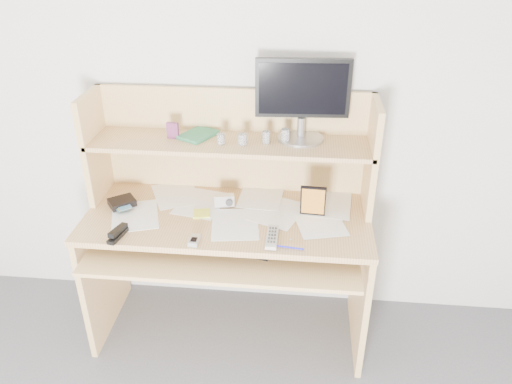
# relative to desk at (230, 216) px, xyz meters

# --- Properties ---
(back_wall) EXTENTS (3.60, 0.04, 2.50)m
(back_wall) POSITION_rel_desk_xyz_m (0.00, 0.24, 0.56)
(back_wall) COLOR silver
(back_wall) RESTS_ON floor
(desk) EXTENTS (1.40, 0.70, 1.30)m
(desk) POSITION_rel_desk_xyz_m (0.00, 0.00, 0.00)
(desk) COLOR tan
(desk) RESTS_ON floor
(paper_clutter) EXTENTS (1.32, 0.54, 0.01)m
(paper_clutter) POSITION_rel_desk_xyz_m (0.00, -0.08, 0.06)
(paper_clutter) COLOR white
(paper_clutter) RESTS_ON desk
(keyboard) EXTENTS (0.49, 0.30, 0.03)m
(keyboard) POSITION_rel_desk_xyz_m (0.02, -0.16, -0.03)
(keyboard) COLOR black
(keyboard) RESTS_ON desk
(tv_remote) EXTENTS (0.05, 0.18, 0.02)m
(tv_remote) POSITION_rel_desk_xyz_m (0.23, -0.27, 0.07)
(tv_remote) COLOR #B0B0AA
(tv_remote) RESTS_ON paper_clutter
(flip_phone) EXTENTS (0.05, 0.08, 0.02)m
(flip_phone) POSITION_rel_desk_xyz_m (-0.11, -0.33, 0.07)
(flip_phone) COLOR silver
(flip_phone) RESTS_ON paper_clutter
(stapler) EXTENTS (0.06, 0.14, 0.04)m
(stapler) POSITION_rel_desk_xyz_m (-0.47, -0.32, 0.08)
(stapler) COLOR black
(stapler) RESTS_ON paper_clutter
(wallet) EXTENTS (0.16, 0.15, 0.03)m
(wallet) POSITION_rel_desk_xyz_m (-0.54, -0.04, 0.08)
(wallet) COLOR black
(wallet) RESTS_ON paper_clutter
(sticky_note_pad) EXTENTS (0.09, 0.09, 0.01)m
(sticky_note_pad) POSITION_rel_desk_xyz_m (-0.13, -0.09, 0.06)
(sticky_note_pad) COLOR yellow
(sticky_note_pad) RESTS_ON desk
(digital_camera) EXTENTS (0.11, 0.06, 0.06)m
(digital_camera) POSITION_rel_desk_xyz_m (-0.03, -0.00, 0.09)
(digital_camera) COLOR silver
(digital_camera) RESTS_ON paper_clutter
(game_case) EXTENTS (0.12, 0.02, 0.17)m
(game_case) POSITION_rel_desk_xyz_m (0.42, -0.06, 0.15)
(game_case) COLOR black
(game_case) RESTS_ON paper_clutter
(blue_pen) EXTENTS (0.13, 0.02, 0.01)m
(blue_pen) POSITION_rel_desk_xyz_m (0.31, -0.34, 0.07)
(blue_pen) COLOR #1919BC
(blue_pen) RESTS_ON paper_clutter
(card_box) EXTENTS (0.06, 0.02, 0.08)m
(card_box) POSITION_rel_desk_xyz_m (-0.28, 0.08, 0.43)
(card_box) COLOR #A5162D
(card_box) RESTS_ON desk
(shelf_book) EXTENTS (0.20, 0.22, 0.02)m
(shelf_book) POSITION_rel_desk_xyz_m (-0.16, 0.11, 0.40)
(shelf_book) COLOR #378B4E
(shelf_book) RESTS_ON desk
(chip_stack_a) EXTENTS (0.05, 0.05, 0.05)m
(chip_stack_a) POSITION_rel_desk_xyz_m (-0.04, 0.03, 0.41)
(chip_stack_a) COLOR black
(chip_stack_a) RESTS_ON desk
(chip_stack_b) EXTENTS (0.04, 0.04, 0.06)m
(chip_stack_b) POSITION_rel_desk_xyz_m (0.18, 0.06, 0.42)
(chip_stack_b) COLOR silver
(chip_stack_b) RESTS_ON desk
(chip_stack_c) EXTENTS (0.04, 0.04, 0.05)m
(chip_stack_c) POSITION_rel_desk_xyz_m (0.07, 0.03, 0.41)
(chip_stack_c) COLOR black
(chip_stack_c) RESTS_ON desk
(chip_stack_d) EXTENTS (0.05, 0.05, 0.07)m
(chip_stack_d) POSITION_rel_desk_xyz_m (0.27, 0.07, 0.42)
(chip_stack_d) COLOR silver
(chip_stack_d) RESTS_ON desk
(monitor) EXTENTS (0.45, 0.22, 0.39)m
(monitor) POSITION_rel_desk_xyz_m (0.34, 0.14, 0.59)
(monitor) COLOR #A09FA4
(monitor) RESTS_ON desk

